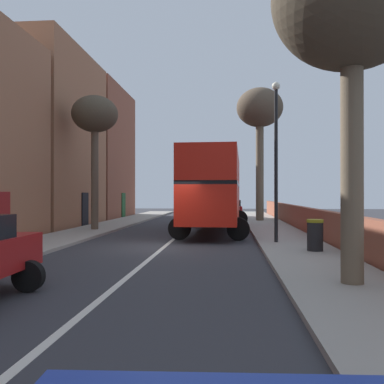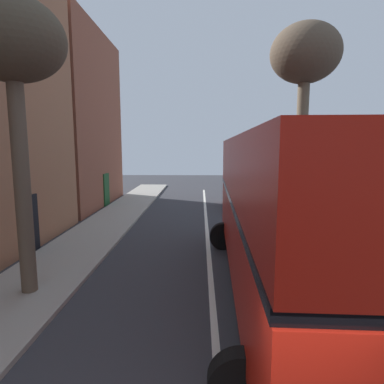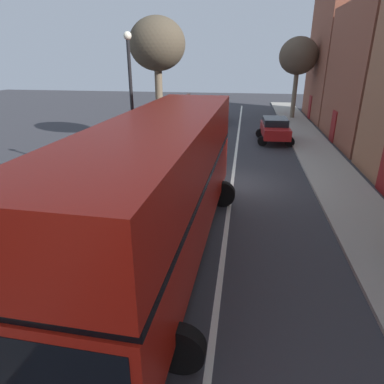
{
  "view_description": "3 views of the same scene",
  "coord_description": "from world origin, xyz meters",
  "px_view_note": "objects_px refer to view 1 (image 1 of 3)",
  "views": [
    {
      "loc": [
        2.43,
        -15.85,
        2.01
      ],
      "look_at": [
        0.69,
        4.17,
        2.11
      ],
      "focal_mm": 39.32,
      "sensor_mm": 36.0,
      "label": 1
    },
    {
      "loc": [
        -0.31,
        -1.68,
        3.84
      ],
      "look_at": [
        -0.58,
        8.69,
        2.38
      ],
      "focal_mm": 30.3,
      "sensor_mm": 36.0,
      "label": 2
    },
    {
      "loc": [
        -0.4,
        14.74,
        5.53
      ],
      "look_at": [
        1.25,
        4.14,
        1.18
      ],
      "focal_mm": 31.39,
      "sensor_mm": 36.0,
      "label": 3
    }
  ],
  "objects_px": {
    "double_decker_bus": "(215,187)",
    "street_tree_right_1": "(260,112)",
    "lamppost_right": "(276,148)",
    "street_tree_right_3": "(352,1)",
    "street_tree_left_2": "(95,118)",
    "litter_bin_right": "(315,235)",
    "parked_car_red_right_1": "(229,208)"
  },
  "relations": [
    {
      "from": "lamppost_right",
      "to": "double_decker_bus",
      "type": "bearing_deg",
      "value": 115.74
    },
    {
      "from": "lamppost_right",
      "to": "parked_car_red_right_1",
      "type": "bearing_deg",
      "value": 95.87
    },
    {
      "from": "double_decker_bus",
      "to": "lamppost_right",
      "type": "relative_size",
      "value": 1.8
    },
    {
      "from": "parked_car_red_right_1",
      "to": "street_tree_right_1",
      "type": "bearing_deg",
      "value": -59.88
    },
    {
      "from": "lamppost_right",
      "to": "street_tree_right_3",
      "type": "bearing_deg",
      "value": -84.38
    },
    {
      "from": "parked_car_red_right_1",
      "to": "street_tree_right_1",
      "type": "xyz_separation_m",
      "value": [
        2.17,
        -3.75,
        7.05
      ]
    },
    {
      "from": "lamppost_right",
      "to": "litter_bin_right",
      "type": "xyz_separation_m",
      "value": [
        1.0,
        -2.49,
        -3.16
      ]
    },
    {
      "from": "street_tree_right_3",
      "to": "litter_bin_right",
      "type": "bearing_deg",
      "value": 87.16
    },
    {
      "from": "parked_car_red_right_1",
      "to": "street_tree_left_2",
      "type": "distance_m",
      "value": 15.11
    },
    {
      "from": "street_tree_left_2",
      "to": "street_tree_right_3",
      "type": "height_order",
      "value": "street_tree_right_3"
    },
    {
      "from": "street_tree_right_1",
      "to": "street_tree_right_3",
      "type": "height_order",
      "value": "street_tree_right_1"
    },
    {
      "from": "double_decker_bus",
      "to": "parked_car_red_right_1",
      "type": "xyz_separation_m",
      "value": [
        0.8,
        12.1,
        -1.47
      ]
    },
    {
      "from": "lamppost_right",
      "to": "litter_bin_right",
      "type": "height_order",
      "value": "lamppost_right"
    },
    {
      "from": "street_tree_right_1",
      "to": "litter_bin_right",
      "type": "distance_m",
      "value": 17.81
    },
    {
      "from": "street_tree_right_3",
      "to": "parked_car_red_right_1",
      "type": "bearing_deg",
      "value": 95.79
    },
    {
      "from": "street_tree_right_1",
      "to": "lamppost_right",
      "type": "xyz_separation_m",
      "value": [
        -0.38,
        -13.75,
        -4.14
      ]
    },
    {
      "from": "double_decker_bus",
      "to": "parked_car_red_right_1",
      "type": "relative_size",
      "value": 2.55
    },
    {
      "from": "double_decker_bus",
      "to": "litter_bin_right",
      "type": "distance_m",
      "value": 8.83
    },
    {
      "from": "parked_car_red_right_1",
      "to": "street_tree_right_1",
      "type": "relative_size",
      "value": 0.47
    },
    {
      "from": "street_tree_right_3",
      "to": "street_tree_left_2",
      "type": "bearing_deg",
      "value": 127.22
    },
    {
      "from": "double_decker_bus",
      "to": "street_tree_left_2",
      "type": "bearing_deg",
      "value": -179.22
    },
    {
      "from": "street_tree_right_1",
      "to": "street_tree_right_3",
      "type": "bearing_deg",
      "value": -89.0
    },
    {
      "from": "double_decker_bus",
      "to": "street_tree_right_1",
      "type": "xyz_separation_m",
      "value": [
        2.98,
        8.36,
        5.59
      ]
    },
    {
      "from": "street_tree_right_1",
      "to": "street_tree_left_2",
      "type": "height_order",
      "value": "street_tree_right_1"
    },
    {
      "from": "street_tree_left_2",
      "to": "litter_bin_right",
      "type": "xyz_separation_m",
      "value": [
        10.05,
        -7.79,
        -5.46
      ]
    },
    {
      "from": "lamppost_right",
      "to": "street_tree_left_2",
      "type": "bearing_deg",
      "value": 149.61
    },
    {
      "from": "lamppost_right",
      "to": "street_tree_right_1",
      "type": "bearing_deg",
      "value": 88.44
    },
    {
      "from": "street_tree_left_2",
      "to": "lamppost_right",
      "type": "distance_m",
      "value": 10.74
    },
    {
      "from": "double_decker_bus",
      "to": "lamppost_right",
      "type": "height_order",
      "value": "lamppost_right"
    },
    {
      "from": "street_tree_right_1",
      "to": "lamppost_right",
      "type": "bearing_deg",
      "value": -91.56
    },
    {
      "from": "parked_car_red_right_1",
      "to": "lamppost_right",
      "type": "height_order",
      "value": "lamppost_right"
    },
    {
      "from": "parked_car_red_right_1",
      "to": "lamppost_right",
      "type": "bearing_deg",
      "value": -84.13
    }
  ]
}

